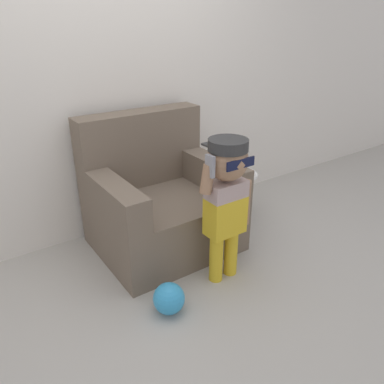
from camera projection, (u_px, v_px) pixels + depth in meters
name	position (u px, v px, depth m)	size (l,w,h in m)	color
ground_plane	(157.00, 270.00, 2.65)	(10.00, 10.00, 0.00)	#ADA89E
wall_back	(96.00, 68.00, 2.68)	(10.00, 0.05, 2.60)	silver
armchair	(160.00, 202.00, 2.85)	(0.99, 0.86, 0.99)	#6B5B4C
person_child	(227.00, 190.00, 2.32)	(0.40, 0.30, 0.98)	gold
side_table	(237.00, 191.00, 3.25)	(0.33, 0.33, 0.43)	white
toy_ball	(169.00, 298.00, 2.23)	(0.19, 0.19, 0.19)	#3399D1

